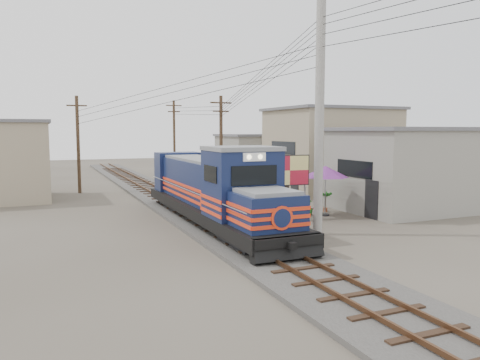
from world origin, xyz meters
name	(u,v)px	position (x,y,z in m)	size (l,w,h in m)	color
ground	(239,239)	(0.00, 0.00, 0.00)	(120.00, 120.00, 0.00)	#473F35
ballast	(176,203)	(0.00, 10.00, 0.08)	(3.60, 70.00, 0.16)	#595651
track	(176,200)	(0.00, 10.00, 0.26)	(1.15, 70.00, 0.12)	#51331E
locomotive	(213,191)	(0.00, 3.17, 1.64)	(2.76, 15.01, 3.72)	black
utility_pole_main	(319,119)	(3.50, -0.50, 5.00)	(0.40, 0.40, 10.00)	#9E9B93
wooden_pole_mid	(221,142)	(4.50, 14.00, 3.68)	(1.60, 0.24, 7.00)	#4C3826
wooden_pole_far	(174,137)	(4.80, 28.00, 3.93)	(1.60, 0.24, 7.50)	#4C3826
wooden_pole_left	(78,142)	(-5.00, 18.00, 3.68)	(1.60, 0.24, 7.00)	#4C3826
power_lines	(178,76)	(-0.14, 8.49, 7.56)	(9.65, 19.00, 3.30)	black
shophouse_front	(405,169)	(11.50, 3.00, 2.36)	(7.35, 6.30, 4.70)	gray
shophouse_mid	(330,149)	(12.50, 12.00, 3.11)	(8.40, 7.35, 6.20)	gray
shophouse_back	(256,157)	(11.00, 22.00, 2.11)	(6.30, 6.30, 4.20)	gray
billboard	(289,172)	(4.01, 2.97, 2.43)	(2.13, 0.33, 3.30)	#99999E
market_umbrella	(326,172)	(6.31, 3.20, 2.35)	(2.81, 2.81, 2.66)	black
vendor	(286,192)	(5.84, 6.68, 0.91)	(0.66, 0.43, 1.81)	black
plant_nursery	(285,206)	(4.62, 4.56, 0.44)	(3.29, 3.08, 1.13)	#1F641C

